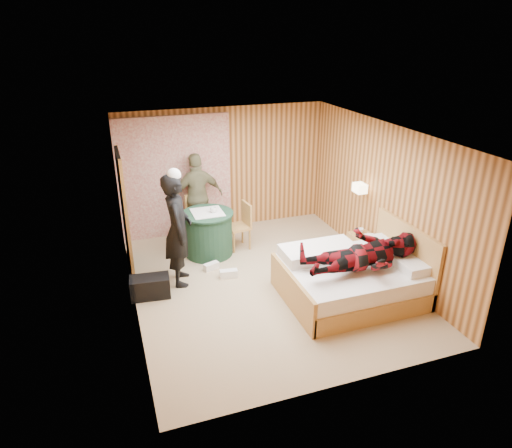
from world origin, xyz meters
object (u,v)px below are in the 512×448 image
object	(u,v)px
duffel_bag	(150,287)
round_table	(208,233)
nightstand	(363,249)
woman_standing	(178,230)
chair_near	(242,222)
wall_lamp	(360,188)
bed	(351,278)
chair_far	(198,213)
man_at_table	(198,197)
man_on_bed	(364,246)

from	to	relation	value
duffel_bag	round_table	bearing A→B (deg)	49.07
nightstand	duffel_bag	xyz separation A→B (m)	(-3.73, 0.10, -0.10)
nightstand	woman_standing	bearing A→B (deg)	172.58
nightstand	chair_near	bearing A→B (deg)	144.34
nightstand	chair_near	xyz separation A→B (m)	(-1.84, 1.32, 0.24)
wall_lamp	bed	world-z (taller)	wall_lamp
nightstand	chair_far	world-z (taller)	chair_far
bed	man_at_table	distance (m)	3.46
bed	chair_far	bearing A→B (deg)	121.88
woman_standing	chair_far	bearing A→B (deg)	-13.17
nightstand	round_table	world-z (taller)	round_table
chair_near	duffel_bag	xyz separation A→B (m)	(-1.89, -1.22, -0.34)
bed	chair_near	bearing A→B (deg)	116.07
man_on_bed	duffel_bag	bearing A→B (deg)	157.79
chair_far	wall_lamp	bearing A→B (deg)	-56.99
chair_far	man_at_table	bearing A→B (deg)	34.22
man_at_table	chair_near	bearing A→B (deg)	127.60
bed	chair_far	world-z (taller)	bed
wall_lamp	man_on_bed	world-z (taller)	man_on_bed
bed	duffel_bag	xyz separation A→B (m)	(-2.97, 1.00, -0.15)
wall_lamp	man_on_bed	xyz separation A→B (m)	(-0.77, -1.47, -0.32)
chair_far	round_table	bearing A→B (deg)	-112.09
man_on_bed	man_at_table	bearing A→B (deg)	119.40
round_table	man_at_table	xyz separation A→B (m)	(0.00, 0.79, 0.44)
wall_lamp	duffel_bag	distance (m)	3.95
woman_standing	wall_lamp	bearing A→B (deg)	-82.02
nightstand	round_table	bearing A→B (deg)	153.55
round_table	chair_near	xyz separation A→B (m)	(0.67, 0.07, 0.10)
woman_standing	nightstand	bearing A→B (deg)	-88.28
chair_far	chair_near	bearing A→B (deg)	-67.90
chair_far	duffel_bag	xyz separation A→B (m)	(-1.18, -1.88, -0.37)
chair_near	wall_lamp	bearing A→B (deg)	55.27
nightstand	man_on_bed	bearing A→B (deg)	-122.99
duffel_bag	woman_standing	world-z (taller)	woman_standing
bed	chair_near	world-z (taller)	bed
chair_near	duffel_bag	distance (m)	2.28
bed	chair_far	distance (m)	3.40
woman_standing	man_on_bed	distance (m)	2.90
duffel_bag	woman_standing	xyz separation A→B (m)	(0.54, 0.31, 0.76)
bed	man_on_bed	bearing A→B (deg)	-83.44
bed	woman_standing	size ratio (longest dim) A/B	1.08
bed	nightstand	world-z (taller)	bed
round_table	wall_lamp	bearing A→B (deg)	-19.40
wall_lamp	woman_standing	size ratio (longest dim) A/B	0.14
bed	man_at_table	world-z (taller)	man_at_table
wall_lamp	woman_standing	world-z (taller)	woman_standing
round_table	woman_standing	distance (m)	1.19
wall_lamp	woman_standing	distance (m)	3.25
wall_lamp	chair_far	size ratio (longest dim) A/B	0.28
bed	nightstand	bearing A→B (deg)	49.84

